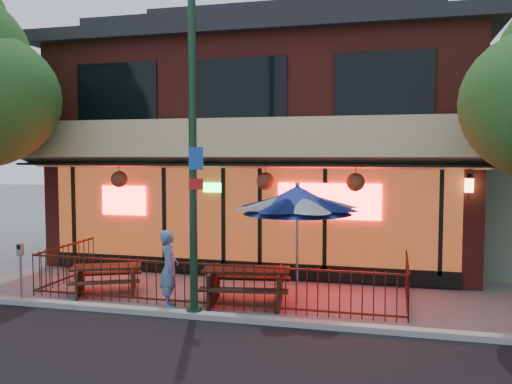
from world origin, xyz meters
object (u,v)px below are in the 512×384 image
pedestrian (169,269)px  parking_meter_near (21,263)px  patio_umbrella (297,200)px  street_light (193,161)px  picnic_table_left (107,275)px  picnic_table_right (246,281)px

pedestrian → parking_meter_near: 3.30m
patio_umbrella → street_light: bearing=-142.9°
parking_meter_near → picnic_table_left: bearing=42.4°
patio_umbrella → parking_meter_near: 6.20m
picnic_table_left → pedestrian: bearing=-19.6°
picnic_table_left → pedestrian: size_ratio=1.15×
pedestrian → parking_meter_near: (-3.25, -0.58, 0.08)m
picnic_table_left → picnic_table_right: (3.43, -0.07, 0.09)m
patio_umbrella → parking_meter_near: bearing=-165.8°
picnic_table_left → pedestrian: (1.88, -0.67, 0.40)m
picnic_table_right → pedestrian: size_ratio=1.24×
patio_umbrella → pedestrian: bearing=-160.9°
picnic_table_right → patio_umbrella: (1.06, 0.30, 1.77)m
street_light → parking_meter_near: size_ratio=5.20×
picnic_table_left → patio_umbrella: (4.49, 0.23, 1.86)m
picnic_table_right → pedestrian: (-1.55, -0.60, 0.31)m
picnic_table_left → pedestrian: pedestrian is taller
picnic_table_right → pedestrian: 1.69m
picnic_table_right → parking_meter_near: bearing=-166.2°
picnic_table_left → picnic_table_right: size_ratio=0.93×
street_light → picnic_table_right: bearing=54.1°
pedestrian → picnic_table_left: bearing=49.1°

